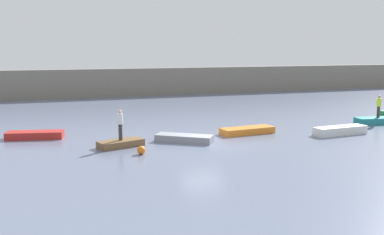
{
  "coord_description": "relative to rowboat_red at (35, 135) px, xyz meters",
  "views": [
    {
      "loc": [
        -8.53,
        -24.1,
        5.71
      ],
      "look_at": [
        0.65,
        3.97,
        0.91
      ],
      "focal_mm": 41.2,
      "sensor_mm": 36.0,
      "label": 1
    }
  ],
  "objects": [
    {
      "name": "ground_plane",
      "position": [
        9.49,
        -4.6,
        -0.22
      ],
      "size": [
        120.0,
        120.0,
        0.0
      ],
      "primitive_type": "plane",
      "color": "slate"
    },
    {
      "name": "embankment_wall",
      "position": [
        9.49,
        21.74,
        1.36
      ],
      "size": [
        80.0,
        1.2,
        3.18
      ],
      "primitive_type": "cube",
      "color": "gray",
      "rests_on": "ground_plane"
    },
    {
      "name": "rowboat_red",
      "position": [
        0.0,
        0.0,
        0.0
      ],
      "size": [
        3.58,
        1.76,
        0.45
      ],
      "primitive_type": "cube",
      "rotation": [
        0.0,
        0.0,
        -0.19
      ],
      "color": "red",
      "rests_on": "ground_plane"
    },
    {
      "name": "rowboat_brown",
      "position": [
        4.74,
        -3.97,
        -0.03
      ],
      "size": [
        2.81,
        1.85,
        0.39
      ],
      "primitive_type": "cube",
      "rotation": [
        0.0,
        0.0,
        0.32
      ],
      "color": "brown",
      "rests_on": "ground_plane"
    },
    {
      "name": "rowboat_grey",
      "position": [
        8.59,
        -3.85,
        -0.01
      ],
      "size": [
        3.47,
        2.86,
        0.43
      ],
      "primitive_type": "cube",
      "rotation": [
        0.0,
        0.0,
        -0.6
      ],
      "color": "gray",
      "rests_on": "ground_plane"
    },
    {
      "name": "rowboat_orange",
      "position": [
        13.29,
        -2.72,
        -0.02
      ],
      "size": [
        3.76,
        1.58,
        0.42
      ],
      "primitive_type": "cube",
      "rotation": [
        0.0,
        0.0,
        0.12
      ],
      "color": "orange",
      "rests_on": "ground_plane"
    },
    {
      "name": "rowboat_white",
      "position": [
        18.95,
        -4.86,
        0.04
      ],
      "size": [
        3.79,
        1.32,
        0.53
      ],
      "primitive_type": "cube",
      "rotation": [
        0.0,
        0.0,
        0.09
      ],
      "color": "white",
      "rests_on": "ground_plane"
    },
    {
      "name": "rowboat_teal",
      "position": [
        24.15,
        -2.3,
        0.01
      ],
      "size": [
        3.42,
        1.59,
        0.47
      ],
      "primitive_type": "cube",
      "rotation": [
        0.0,
        0.0,
        -0.14
      ],
      "color": "teal",
      "rests_on": "ground_plane"
    },
    {
      "name": "person_white_shirt",
      "position": [
        4.74,
        -3.97,
        1.14
      ],
      "size": [
        0.32,
        0.32,
        1.76
      ],
      "color": "#38332D",
      "rests_on": "rowboat_brown"
    },
    {
      "name": "person_hiviz_shirt",
      "position": [
        24.15,
        -2.3,
        1.16
      ],
      "size": [
        0.32,
        0.32,
        1.65
      ],
      "color": "#38332D",
      "rests_on": "rowboat_teal"
    },
    {
      "name": "mooring_buoy",
      "position": [
        5.5,
        -6.1,
        0.0
      ],
      "size": [
        0.46,
        0.46,
        0.46
      ],
      "primitive_type": "sphere",
      "color": "orange",
      "rests_on": "ground_plane"
    }
  ]
}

